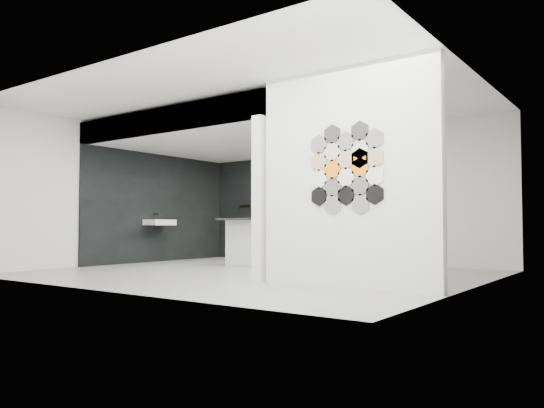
{
  "coord_description": "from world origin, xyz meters",
  "views": [
    {
      "loc": [
        5.38,
        -6.97,
        0.79
      ],
      "look_at": [
        0.1,
        0.3,
        1.15
      ],
      "focal_mm": 35.0,
      "sensor_mm": 36.0,
      "label": 1
    }
  ],
  "objects_px": {
    "kitchen_island": "(265,241)",
    "kettle": "(326,197)",
    "wall_basin": "(160,222)",
    "stockpot": "(258,199)",
    "glass_bowl": "(346,198)",
    "bottle_dark": "(285,198)",
    "partition_panel": "(347,177)",
    "glass_vase": "(346,197)",
    "utensil_cup": "(258,200)"
  },
  "relations": [
    {
      "from": "kitchen_island",
      "to": "kettle",
      "type": "xyz_separation_m",
      "value": [
        0.47,
        1.57,
        0.91
      ]
    },
    {
      "from": "wall_basin",
      "to": "kettle",
      "type": "xyz_separation_m",
      "value": [
        2.91,
        2.07,
        0.54
      ]
    },
    {
      "from": "stockpot",
      "to": "glass_bowl",
      "type": "bearing_deg",
      "value": 0.0
    },
    {
      "from": "kettle",
      "to": "bottle_dark",
      "type": "xyz_separation_m",
      "value": [
        -1.08,
        0.0,
        0.01
      ]
    },
    {
      "from": "kettle",
      "to": "glass_bowl",
      "type": "distance_m",
      "value": 0.46
    },
    {
      "from": "kettle",
      "to": "bottle_dark",
      "type": "height_order",
      "value": "bottle_dark"
    },
    {
      "from": "partition_panel",
      "to": "glass_bowl",
      "type": "bearing_deg",
      "value": 118.38
    },
    {
      "from": "wall_basin",
      "to": "glass_vase",
      "type": "relative_size",
      "value": 4.35
    },
    {
      "from": "kitchen_island",
      "to": "stockpot",
      "type": "height_order",
      "value": "stockpot"
    },
    {
      "from": "wall_basin",
      "to": "glass_vase",
      "type": "bearing_deg",
      "value": 31.35
    },
    {
      "from": "partition_panel",
      "to": "glass_vase",
      "type": "distance_m",
      "value": 4.39
    },
    {
      "from": "wall_basin",
      "to": "glass_bowl",
      "type": "distance_m",
      "value": 3.99
    },
    {
      "from": "bottle_dark",
      "to": "utensil_cup",
      "type": "distance_m",
      "value": 0.77
    },
    {
      "from": "glass_vase",
      "to": "utensil_cup",
      "type": "xyz_separation_m",
      "value": [
        -2.32,
        0.0,
        -0.01
      ]
    },
    {
      "from": "wall_basin",
      "to": "stockpot",
      "type": "height_order",
      "value": "stockpot"
    },
    {
      "from": "partition_panel",
      "to": "kitchen_island",
      "type": "relative_size",
      "value": 1.6
    },
    {
      "from": "utensil_cup",
      "to": "kitchen_island",
      "type": "bearing_deg",
      "value": -48.67
    },
    {
      "from": "bottle_dark",
      "to": "glass_vase",
      "type": "bearing_deg",
      "value": 0.0
    },
    {
      "from": "partition_panel",
      "to": "kitchen_island",
      "type": "distance_m",
      "value": 3.9
    },
    {
      "from": "glass_bowl",
      "to": "utensil_cup",
      "type": "relative_size",
      "value": 1.13
    },
    {
      "from": "partition_panel",
      "to": "glass_bowl",
      "type": "xyz_separation_m",
      "value": [
        -2.09,
        3.87,
        -0.03
      ]
    },
    {
      "from": "wall_basin",
      "to": "kitchen_island",
      "type": "distance_m",
      "value": 2.52
    },
    {
      "from": "partition_panel",
      "to": "wall_basin",
      "type": "distance_m",
      "value": 5.78
    },
    {
      "from": "kitchen_island",
      "to": "utensil_cup",
      "type": "relative_size",
      "value": 15.41
    },
    {
      "from": "partition_panel",
      "to": "wall_basin",
      "type": "bearing_deg",
      "value": 161.77
    },
    {
      "from": "stockpot",
      "to": "glass_vase",
      "type": "relative_size",
      "value": 1.52
    },
    {
      "from": "partition_panel",
      "to": "stockpot",
      "type": "distance_m",
      "value": 5.86
    },
    {
      "from": "kettle",
      "to": "glass_vase",
      "type": "bearing_deg",
      "value": -2.28
    },
    {
      "from": "glass_bowl",
      "to": "wall_basin",
      "type": "bearing_deg",
      "value": -148.55
    },
    {
      "from": "stockpot",
      "to": "glass_vase",
      "type": "bearing_deg",
      "value": 0.0
    },
    {
      "from": "partition_panel",
      "to": "glass_vase",
      "type": "relative_size",
      "value": 20.31
    },
    {
      "from": "kitchen_island",
      "to": "glass_vase",
      "type": "distance_m",
      "value": 2.05
    },
    {
      "from": "kitchen_island",
      "to": "stockpot",
      "type": "distance_m",
      "value": 2.29
    },
    {
      "from": "partition_panel",
      "to": "utensil_cup",
      "type": "xyz_separation_m",
      "value": [
        -4.4,
        3.87,
        -0.02
      ]
    },
    {
      "from": "glass_bowl",
      "to": "bottle_dark",
      "type": "relative_size",
      "value": 0.81
    },
    {
      "from": "kitchen_island",
      "to": "kettle",
      "type": "bearing_deg",
      "value": 73.62
    },
    {
      "from": "kitchen_island",
      "to": "stockpot",
      "type": "xyz_separation_m",
      "value": [
        -1.39,
        1.57,
        0.93
      ]
    },
    {
      "from": "stockpot",
      "to": "wall_basin",
      "type": "bearing_deg",
      "value": -117.14
    },
    {
      "from": "wall_basin",
      "to": "bottle_dark",
      "type": "distance_m",
      "value": 2.82
    },
    {
      "from": "kettle",
      "to": "glass_vase",
      "type": "relative_size",
      "value": 1.18
    },
    {
      "from": "kitchen_island",
      "to": "glass_bowl",
      "type": "distance_m",
      "value": 2.03
    },
    {
      "from": "partition_panel",
      "to": "bottle_dark",
      "type": "bearing_deg",
      "value": 133.21
    },
    {
      "from": "glass_vase",
      "to": "stockpot",
      "type": "bearing_deg",
      "value": 180.0
    },
    {
      "from": "kitchen_island",
      "to": "glass_bowl",
      "type": "relative_size",
      "value": 13.66
    },
    {
      "from": "partition_panel",
      "to": "glass_vase",
      "type": "xyz_separation_m",
      "value": [
        -2.08,
        3.87,
        -0.01
      ]
    },
    {
      "from": "wall_basin",
      "to": "kettle",
      "type": "bearing_deg",
      "value": 35.33
    },
    {
      "from": "glass_bowl",
      "to": "bottle_dark",
      "type": "distance_m",
      "value": 1.54
    },
    {
      "from": "utensil_cup",
      "to": "glass_vase",
      "type": "bearing_deg",
      "value": 0.0
    },
    {
      "from": "kettle",
      "to": "glass_bowl",
      "type": "relative_size",
      "value": 1.27
    },
    {
      "from": "wall_basin",
      "to": "glass_bowl",
      "type": "relative_size",
      "value": 4.67
    }
  ]
}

